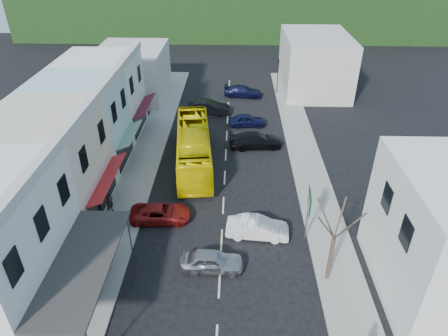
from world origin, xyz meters
TOP-DOWN VIEW (x-y plane):
  - ground at (0.00, 0.00)m, footprint 120.00×120.00m
  - sidewalk_left at (-7.50, 10.00)m, footprint 3.00×52.00m
  - sidewalk_right at (7.50, 10.00)m, footprint 3.00×52.00m
  - shopfront_row at (-12.49, 5.00)m, footprint 8.25×30.00m
  - distant_block_left at (-12.00, 27.00)m, footprint 8.00×10.00m
  - distant_block_right at (11.00, 30.00)m, footprint 8.00×12.00m
  - bus at (-2.87, 10.47)m, footprint 3.78×11.81m
  - car_silver at (-0.52, -2.73)m, footprint 4.43×1.87m
  - car_white at (2.49, 0.50)m, footprint 4.54×2.16m
  - car_red at (-4.58, 2.07)m, footprint 4.68×2.12m
  - car_black_near at (2.89, 13.63)m, footprint 4.68×2.32m
  - car_navy_mid at (2.14, 18.38)m, footprint 4.54×2.19m
  - car_black_far at (-2.23, 21.50)m, footprint 4.48×2.01m
  - car_navy_far at (1.82, 26.99)m, footprint 4.66×2.28m
  - pedestrian_left at (-8.50, 2.78)m, footprint 0.61×0.71m
  - direction_sign at (5.80, 0.28)m, footprint 0.51×1.86m
  - street_tree at (6.63, -3.42)m, footprint 3.72×3.72m
  - traffic_signal at (6.16, 28.05)m, footprint 1.13×1.25m

SIDE VIEW (x-z plane):
  - ground at x=0.00m, z-range 0.00..0.00m
  - sidewalk_left at x=-7.50m, z-range 0.00..0.15m
  - sidewalk_right at x=7.50m, z-range 0.00..0.15m
  - car_silver at x=-0.52m, z-range 0.00..1.40m
  - car_white at x=2.49m, z-range 0.00..1.40m
  - car_red at x=-4.58m, z-range 0.00..1.40m
  - car_black_near at x=2.89m, z-range 0.00..1.40m
  - car_navy_mid at x=2.14m, z-range 0.00..1.40m
  - car_black_far at x=-2.23m, z-range 0.00..1.40m
  - car_navy_far at x=1.82m, z-range 0.00..1.40m
  - pedestrian_left at x=-8.50m, z-range 0.15..1.85m
  - bus at x=-2.87m, z-range 0.00..3.10m
  - direction_sign at x=5.80m, z-range 0.00..4.06m
  - traffic_signal at x=6.16m, z-range 0.00..4.58m
  - distant_block_left at x=-12.00m, z-range 0.00..6.00m
  - street_tree at x=6.63m, z-range 0.00..6.73m
  - distant_block_right at x=11.00m, z-range 0.00..7.00m
  - shopfront_row at x=-12.49m, z-range 0.00..8.00m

